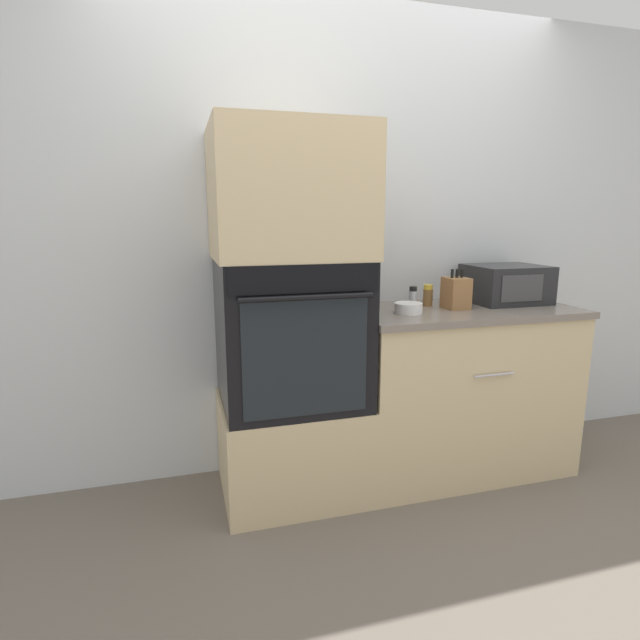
% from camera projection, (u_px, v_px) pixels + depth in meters
% --- Properties ---
extents(ground_plane, '(12.00, 12.00, 0.00)m').
position_uv_depth(ground_plane, '(377.00, 510.00, 2.42)').
color(ground_plane, '#6B6056').
extents(wall_back, '(8.00, 0.05, 2.50)m').
position_uv_depth(wall_back, '(339.00, 244.00, 2.76)').
color(wall_back, silver).
rests_on(wall_back, ground_plane).
extents(oven_cabinet_base, '(0.71, 0.60, 0.49)m').
position_uv_depth(oven_cabinet_base, '(292.00, 445.00, 2.56)').
color(oven_cabinet_base, beige).
rests_on(oven_cabinet_base, ground_plane).
extents(wall_oven, '(0.68, 0.64, 0.71)m').
position_uv_depth(wall_oven, '(291.00, 332.00, 2.43)').
color(wall_oven, black).
rests_on(wall_oven, oven_cabinet_base).
extents(oven_cabinet_upper, '(0.71, 0.60, 0.60)m').
position_uv_depth(oven_cabinet_upper, '(289.00, 194.00, 2.30)').
color(oven_cabinet_upper, beige).
rests_on(oven_cabinet_upper, wall_oven).
extents(counter_unit, '(1.21, 0.63, 0.92)m').
position_uv_depth(counter_unit, '(458.00, 388.00, 2.77)').
color(counter_unit, beige).
rests_on(counter_unit, ground_plane).
extents(microwave, '(0.41, 0.35, 0.21)m').
position_uv_depth(microwave, '(506.00, 284.00, 2.82)').
color(microwave, '#232326').
rests_on(microwave, counter_unit).
extents(knife_block, '(0.11, 0.13, 0.21)m').
position_uv_depth(knife_block, '(456.00, 293.00, 2.63)').
color(knife_block, olive).
rests_on(knife_block, counter_unit).
extents(bowl, '(0.14, 0.14, 0.05)m').
position_uv_depth(bowl, '(408.00, 308.00, 2.51)').
color(bowl, white).
rests_on(bowl, counter_unit).
extents(condiment_jar_near, '(0.04, 0.04, 0.06)m').
position_uv_depth(condiment_jar_near, '(449.00, 295.00, 2.93)').
color(condiment_jar_near, silver).
rests_on(condiment_jar_near, counter_unit).
extents(condiment_jar_mid, '(0.05, 0.05, 0.12)m').
position_uv_depth(condiment_jar_mid, '(428.00, 296.00, 2.72)').
color(condiment_jar_mid, brown).
rests_on(condiment_jar_mid, counter_unit).
extents(condiment_jar_far, '(0.04, 0.04, 0.11)m').
position_uv_depth(condiment_jar_far, '(413.00, 297.00, 2.68)').
color(condiment_jar_far, silver).
rests_on(condiment_jar_far, counter_unit).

